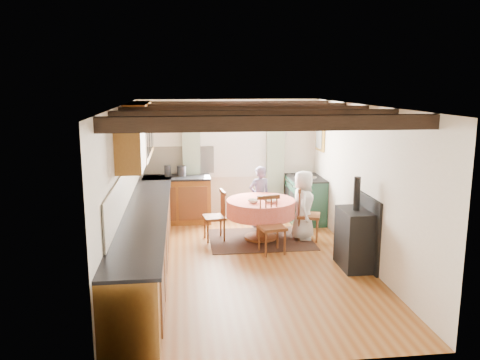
{
  "coord_description": "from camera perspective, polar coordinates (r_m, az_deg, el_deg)",
  "views": [
    {
      "loc": [
        -0.95,
        -7.02,
        2.73
      ],
      "look_at": [
        0.0,
        0.8,
        1.15
      ],
      "focal_mm": 36.57,
      "sensor_mm": 36.0,
      "label": 1
    }
  ],
  "objects": [
    {
      "name": "base_cabinet_left",
      "position": [
        7.4,
        -10.93,
        -6.89
      ],
      "size": [
        0.6,
        5.3,
        0.88
      ],
      "primitive_type": "cube",
      "color": "brown",
      "rests_on": "floor"
    },
    {
      "name": "child_right",
      "position": [
        8.64,
        7.39,
        -2.92
      ],
      "size": [
        0.52,
        0.68,
        1.23
      ],
      "primitive_type": "imported",
      "rotation": [
        0.0,
        0.0,
        1.32
      ],
      "color": "white",
      "rests_on": "floor"
    },
    {
      "name": "curtain_left",
      "position": [
        9.81,
        -5.66,
        1.72
      ],
      "size": [
        0.35,
        0.1,
        2.1
      ],
      "primitive_type": "cube",
      "color": "gray",
      "rests_on": "wall_back"
    },
    {
      "name": "aga_range",
      "position": [
        9.77,
        7.62,
        -2.21
      ],
      "size": [
        0.64,
        0.99,
        0.92
      ],
      "primitive_type": null,
      "color": "#1D4231",
      "rests_on": "floor"
    },
    {
      "name": "beam_c",
      "position": [
        7.09,
        0.79,
        7.95
      ],
      "size": [
        3.6,
        0.16,
        0.16
      ],
      "primitive_type": "cube",
      "color": "black",
      "rests_on": "ceiling"
    },
    {
      "name": "window_pane",
      "position": [
        9.88,
        -0.78,
        4.77
      ],
      "size": [
        1.2,
        0.01,
        1.4
      ],
      "primitive_type": "cube",
      "color": "white",
      "rests_on": "wall_back"
    },
    {
      "name": "worktop_back",
      "position": [
        9.62,
        -7.4,
        0.28
      ],
      "size": [
        1.3,
        0.64,
        0.04
      ],
      "primitive_type": "cube",
      "color": "black",
      "rests_on": "base_cabinet_back"
    },
    {
      "name": "curtain_right",
      "position": [
        9.99,
        4.14,
        1.92
      ],
      "size": [
        0.35,
        0.1,
        2.1
      ],
      "primitive_type": "cube",
      "color": "gray",
      "rests_on": "wall_back"
    },
    {
      "name": "splash_back",
      "position": [
        9.87,
        -7.14,
        2.33
      ],
      "size": [
        1.4,
        0.02,
        0.55
      ],
      "primitive_type": "cube",
      "color": "beige",
      "rests_on": "wall_back"
    },
    {
      "name": "wall_front",
      "position": [
        4.63,
        5.35,
        -7.98
      ],
      "size": [
        3.6,
        0.0,
        2.4
      ],
      "primitive_type": "cube",
      "color": "silver",
      "rests_on": "ground"
    },
    {
      "name": "rug",
      "position": [
        8.7,
        2.4,
        -6.92
      ],
      "size": [
        1.79,
        1.39,
        0.01
      ],
      "primitive_type": "cube",
      "color": "black",
      "rests_on": "floor"
    },
    {
      "name": "wall_cabinet_solid",
      "position": [
        6.8,
        -12.65,
        4.07
      ],
      "size": [
        0.34,
        0.9,
        0.7
      ],
      "primitive_type": "cube",
      "color": "brown",
      "rests_on": "wall_left"
    },
    {
      "name": "beam_d",
      "position": [
        8.08,
        -0.17,
        8.37
      ],
      "size": [
        3.6,
        0.16,
        0.16
      ],
      "primitive_type": "cube",
      "color": "black",
      "rests_on": "ceiling"
    },
    {
      "name": "chair_near",
      "position": [
        7.91,
        3.76,
        -5.3
      ],
      "size": [
        0.47,
        0.49,
        0.93
      ],
      "primitive_type": null,
      "rotation": [
        0.0,
        0.0,
        0.19
      ],
      "color": "brown",
      "rests_on": "floor"
    },
    {
      "name": "floor",
      "position": [
        7.59,
        0.74,
        -9.74
      ],
      "size": [
        3.6,
        5.5,
        0.0
      ],
      "primitive_type": "cube",
      "color": "brown",
      "rests_on": "ground"
    },
    {
      "name": "base_cabinet_back",
      "position": [
        9.74,
        -7.33,
        -2.35
      ],
      "size": [
        1.3,
        0.6,
        0.88
      ],
      "primitive_type": "cube",
      "color": "brown",
      "rests_on": "floor"
    },
    {
      "name": "wall_cabinet_glass",
      "position": [
        8.28,
        -11.67,
        5.71
      ],
      "size": [
        0.34,
        1.8,
        0.9
      ],
      "primitive_type": "cube",
      "color": "brown",
      "rests_on": "wall_left"
    },
    {
      "name": "beam_e",
      "position": [
        9.08,
        -0.92,
        8.69
      ],
      "size": [
        3.6,
        0.16,
        0.16
      ],
      "primitive_type": "cube",
      "color": "black",
      "rests_on": "ceiling"
    },
    {
      "name": "beam_b",
      "position": [
        6.11,
        2.05,
        7.4
      ],
      "size": [
        3.6,
        0.16,
        0.16
      ],
      "primitive_type": "cube",
      "color": "black",
      "rests_on": "ceiling"
    },
    {
      "name": "cup",
      "position": [
        8.5,
        4.01,
        -2.04
      ],
      "size": [
        0.11,
        0.11,
        0.09
      ],
      "primitive_type": "imported",
      "rotation": [
        0.0,
        0.0,
        0.15
      ],
      "color": "silver",
      "rests_on": "dining_table"
    },
    {
      "name": "chair_right",
      "position": [
        8.67,
        8.03,
        -3.89
      ],
      "size": [
        0.52,
        0.51,
        0.94
      ],
      "primitive_type": null,
      "rotation": [
        0.0,
        0.0,
        1.26
      ],
      "color": "brown",
      "rests_on": "floor"
    },
    {
      "name": "bowl_a",
      "position": [
        8.33,
        3.53,
        -2.42
      ],
      "size": [
        0.33,
        0.33,
        0.06
      ],
      "primitive_type": "imported",
      "rotation": [
        0.0,
        0.0,
        2.29
      ],
      "color": "silver",
      "rests_on": "dining_table"
    },
    {
      "name": "beam_a",
      "position": [
        5.12,
        3.8,
        6.63
      ],
      "size": [
        3.6,
        0.16,
        0.16
      ],
      "primitive_type": "cube",
      "color": "black",
      "rests_on": "ceiling"
    },
    {
      "name": "canister_wide",
      "position": [
        9.64,
        -6.84,
        1.04
      ],
      "size": [
        0.18,
        0.18,
        0.2
      ],
      "primitive_type": "cylinder",
      "color": "#262628",
      "rests_on": "worktop_back"
    },
    {
      "name": "worktop_left",
      "position": [
        7.27,
        -10.9,
        -3.44
      ],
      "size": [
        0.64,
        5.3,
        0.04
      ],
      "primitive_type": "cube",
      "color": "black",
      "rests_on": "base_cabinet_left"
    },
    {
      "name": "splash_left",
      "position": [
        7.52,
        -13.12,
        -0.69
      ],
      "size": [
        0.02,
        4.5,
        0.55
      ],
      "primitive_type": "cube",
      "color": "beige",
      "rests_on": "wall_left"
    },
    {
      "name": "wall_right",
      "position": [
        7.69,
        14.18,
        -0.48
      ],
      "size": [
        0.0,
        5.5,
        2.4
      ],
      "primitive_type": "cube",
      "color": "silver",
      "rests_on": "ground"
    },
    {
      "name": "bowl_b",
      "position": [
        8.28,
        1.55,
        -2.49
      ],
      "size": [
        0.25,
        0.25,
        0.06
      ],
      "primitive_type": "imported",
      "rotation": [
        0.0,
        0.0,
        0.9
      ],
      "color": "silver",
      "rests_on": "dining_table"
    },
    {
      "name": "chair_left",
      "position": [
        8.57,
        -3.02,
        -4.15
      ],
      "size": [
        0.44,
        0.43,
        0.89
      ],
      "primitive_type": null,
      "rotation": [
        0.0,
        0.0,
        -1.45
      ],
      "color": "brown",
      "rests_on": "floor"
    },
    {
      "name": "wall_plate",
      "position": [
        9.99,
        4.68,
        5.39
      ],
      "size": [
        0.3,
        0.02,
        0.3
      ],
      "primitive_type": "cylinder",
      "rotation": [
        1.57,
        0.0,
        0.0
      ],
      "color": "silver",
      "rests_on": "wall_back"
    },
    {
      "name": "canister_tall",
      "position": [
        9.63,
        -8.46,
        1.06
      ],
      "size": [
        0.13,
        0.13,
        0.22
      ],
      "primitive_type": "cylinder",
      "color": "#262628",
      "rests_on": "worktop_back"
    },
    {
      "name": "ceiling",
      "position": [
        7.09,
        0.79,
        8.68
      ],
      "size": [
        3.6,
        5.5,
        0.0
      ],
      "primitive_type": "cube",
      "color": "white",
      "rests_on": "ground"
    },
    {
      "name": "cast_iron_stove",
      "position": [
        7.43,
        13.31,
        -4.89
      ],
      "size": [
        0.41,
        0.69,
        1.38
      ],
      "primitive_type": null,
      "color": "black",
      "rests_on": "floor"
    },
    {
      "name": "window_frame",
      "position": [
        9.87,
        -0.78,
        4.77
      ],
      "size": [
        1.34,
        0.03,
        1.54
      ],
      "primitive_type": "cube",
      "color": "white",
      "rests_on": "wall_back"
    },
    {
      "name": "wall_back",
      "position": [
        9.93,
        -1.36,
        2.48
      ],
      "size": [
        3.6,
        0.0,
        2.4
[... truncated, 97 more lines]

